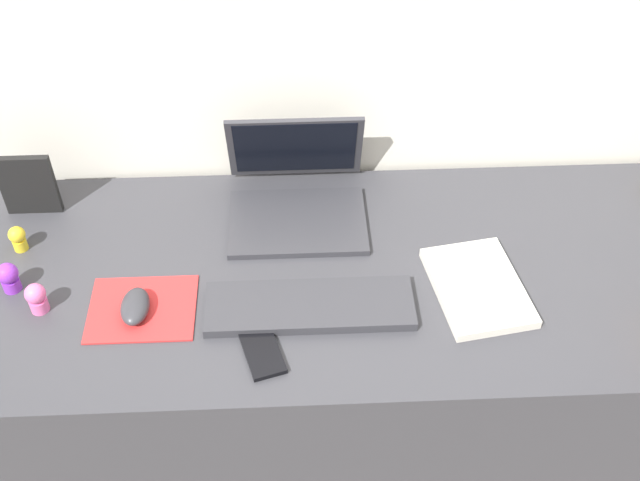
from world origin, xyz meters
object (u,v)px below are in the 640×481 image
at_px(mouse, 135,306).
at_px(toy_figurine_yellow, 18,238).
at_px(keyboard, 310,306).
at_px(toy_figurine_purple, 9,277).
at_px(toy_figurine_pink, 37,297).
at_px(cell_phone, 261,350).
at_px(picture_frame, 28,185).
at_px(laptop, 296,188).
at_px(notebook_pad, 478,287).

distance_m(mouse, toy_figurine_yellow, 0.33).
xyz_separation_m(keyboard, toy_figurine_purple, (-0.60, 0.08, 0.03)).
height_order(keyboard, toy_figurine_pink, toy_figurine_pink).
relative_size(mouse, cell_phone, 0.75).
bearing_deg(toy_figurine_purple, cell_phone, -20.02).
height_order(mouse, toy_figurine_yellow, toy_figurine_yellow).
distance_m(picture_frame, toy_figurine_yellow, 0.13).
xyz_separation_m(cell_phone, picture_frame, (-0.51, 0.42, 0.07)).
xyz_separation_m(cell_phone, toy_figurine_purple, (-0.50, 0.18, 0.03)).
relative_size(mouse, toy_figurine_yellow, 1.63).
height_order(keyboard, cell_phone, keyboard).
bearing_deg(laptop, toy_figurine_yellow, -169.43).
height_order(toy_figurine_pink, toy_figurine_yellow, toy_figurine_pink).
height_order(mouse, toy_figurine_pink, toy_figurine_pink).
distance_m(mouse, toy_figurine_purple, 0.27).
xyz_separation_m(keyboard, toy_figurine_yellow, (-0.61, 0.20, 0.02)).
height_order(laptop, keyboard, laptop).
relative_size(toy_figurine_purple, toy_figurine_yellow, 1.13).
bearing_deg(toy_figurine_yellow, notebook_pad, -9.82).
distance_m(mouse, picture_frame, 0.41).
height_order(notebook_pad, toy_figurine_purple, toy_figurine_purple).
relative_size(keyboard, picture_frame, 2.73).
bearing_deg(keyboard, toy_figurine_purple, 172.14).
height_order(mouse, cell_phone, mouse).
bearing_deg(toy_figurine_pink, toy_figurine_purple, 139.16).
height_order(laptop, toy_figurine_pink, laptop).
bearing_deg(laptop, cell_phone, -100.54).
bearing_deg(toy_figurine_pink, notebook_pad, 0.72).
bearing_deg(toy_figurine_yellow, picture_frame, 87.28).
bearing_deg(picture_frame, mouse, -50.31).
bearing_deg(notebook_pad, picture_frame, 153.76).
bearing_deg(cell_phone, toy_figurine_yellow, 133.30).
relative_size(cell_phone, toy_figurine_pink, 1.93).
xyz_separation_m(keyboard, picture_frame, (-0.60, 0.32, 0.06)).
bearing_deg(toy_figurine_purple, notebook_pad, -2.89).
xyz_separation_m(laptop, mouse, (-0.32, -0.30, -0.03)).
relative_size(toy_figurine_pink, toy_figurine_yellow, 1.12).
height_order(toy_figurine_pink, toy_figurine_purple, same).
bearing_deg(laptop, notebook_pad, -37.45).
height_order(cell_phone, toy_figurine_pink, toy_figurine_pink).
bearing_deg(notebook_pad, cell_phone, -171.99).
distance_m(laptop, keyboard, 0.31).
xyz_separation_m(mouse, cell_phone, (0.25, -0.11, -0.02)).
bearing_deg(mouse, toy_figurine_yellow, 144.01).
distance_m(notebook_pad, toy_figurine_pink, 0.87).
distance_m(keyboard, toy_figurine_purple, 0.60).
relative_size(cell_phone, picture_frame, 0.85).
relative_size(keyboard, toy_figurine_pink, 6.18).
bearing_deg(notebook_pad, keyboard, 176.50).
relative_size(cell_phone, toy_figurine_yellow, 2.17).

